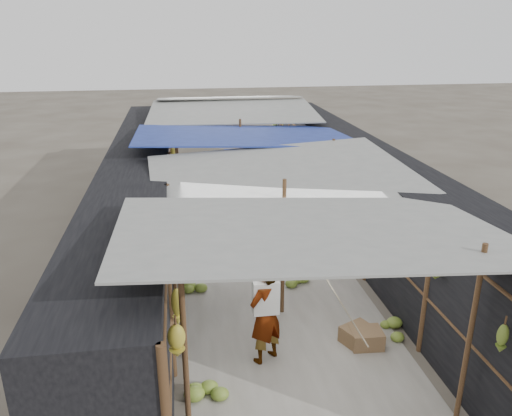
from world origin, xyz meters
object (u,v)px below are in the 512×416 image
vendor_elderly (265,314)px  black_basin (288,188)px  shopper_blue (249,202)px  vendor_seated (328,232)px  crate_near (366,339)px

vendor_elderly → black_basin: bearing=-139.0°
shopper_blue → vendor_seated: 2.23m
crate_near → black_basin: bearing=90.0°
shopper_blue → black_basin: bearing=49.9°
black_basin → vendor_elderly: (-2.26, -8.56, 0.76)m
vendor_elderly → shopper_blue: size_ratio=1.07×
shopper_blue → vendor_elderly: bearing=-106.4°
crate_near → black_basin: (0.54, 8.47, -0.06)m
shopper_blue → crate_near: bearing=-88.4°
crate_near → vendor_elderly: vendor_elderly is taller
crate_near → black_basin: 8.49m
shopper_blue → vendor_seated: shopper_blue is taller
black_basin → crate_near: bearing=-93.6°
vendor_elderly → vendor_seated: bearing=-153.0°
vendor_elderly → vendor_seated: 4.68m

